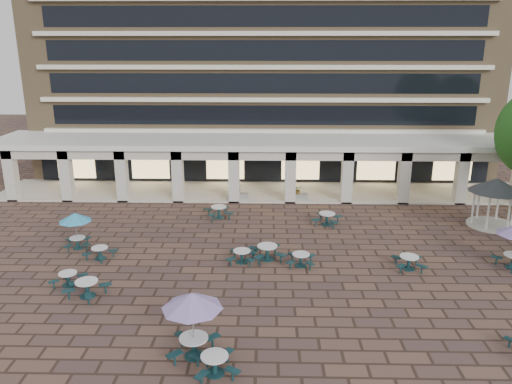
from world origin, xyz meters
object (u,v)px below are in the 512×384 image
Objects in this scene: picnic_table_1 at (87,287)px; picnic_table_2 at (215,363)px; gazebo at (496,191)px; planter_right at (298,195)px; picnic_table_0 at (68,278)px; planter_left at (238,193)px.

picnic_table_1 is 8.71m from picnic_table_2.
planter_right is at bearing 156.72° from gazebo.
gazebo is 2.30× the size of planter_right.
picnic_table_0 is 26.28m from gazebo.
picnic_table_2 reaches higher than picnic_table_0.
picnic_table_2 is (6.64, -5.64, -0.02)m from picnic_table_1.
planter_right is (10.84, 15.46, -0.06)m from picnic_table_1.
picnic_table_1 is at bearing -156.51° from gazebo.
gazebo is 13.67m from planter_right.
picnic_table_0 is 0.49× the size of gazebo.
gazebo reaches higher than planter_right.
picnic_table_2 is at bearing -136.55° from gazebo.
planter_right is (4.20, 21.10, -0.04)m from picnic_table_2.
planter_left reaches higher than picnic_table_2.
picnic_table_2 is 21.51m from planter_right.
planter_right is at bearing 0.00° from planter_left.
picnic_table_0 is at bearing 125.15° from picnic_table_2.
planter_left is at bearing 73.03° from picnic_table_0.
picnic_table_0 is 0.78× the size of picnic_table_1.
planter_left is (7.60, 14.35, 0.15)m from picnic_table_0.
planter_left is at bearing 90.20° from picnic_table_1.
picnic_table_1 is 1.45× the size of planter_right.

